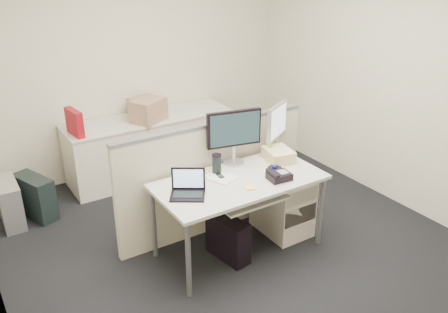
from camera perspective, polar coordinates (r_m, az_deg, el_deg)
floor at (r=4.55m, az=1.75°, el=-11.10°), size 4.00×4.50×0.01m
wall_back at (r=5.86m, az=-10.73°, el=11.17°), size 4.00×0.02×2.70m
wall_right at (r=5.28m, az=20.46°, el=8.69°), size 0.02×4.50×2.70m
desk at (r=4.20m, az=1.86°, el=-3.62°), size 1.50×0.75×0.73m
keyboard_tray at (r=4.09m, az=3.27°, el=-5.16°), size 0.62×0.32×0.02m
drawer_pedestal at (r=4.69m, az=7.05°, el=-5.35°), size 0.40×0.55×0.65m
cubicle_partition at (r=4.59m, az=-1.28°, el=-2.71°), size 2.00×0.06×1.10m
back_counter at (r=5.87m, az=-8.80°, el=1.18°), size 2.00×0.60×0.72m
monitor_main at (r=4.38m, az=1.19°, el=2.31°), size 0.55×0.30×0.52m
monitor_small at (r=4.67m, az=6.33°, el=3.29°), size 0.44×0.37×0.48m
laptop at (r=3.87m, az=-4.44°, el=-3.43°), size 0.35×0.33×0.21m
trackball at (r=4.31m, az=6.10°, el=-1.64°), size 0.17×0.17×0.05m
desk_phone at (r=4.19m, az=6.66°, el=-2.37°), size 0.21×0.18×0.06m
paper_stack at (r=4.20m, az=-0.40°, el=-2.53°), size 0.28×0.32×0.01m
sticky_pad at (r=4.03m, az=3.12°, el=-3.78°), size 0.10×0.10×0.01m
travel_mug at (r=4.25m, az=-0.89°, el=-0.97°), size 0.09×0.09×0.17m
banana at (r=4.21m, az=6.19°, el=-2.44°), size 0.17×0.10×0.04m
cellphone at (r=4.22m, az=-0.44°, el=-2.42°), size 0.06×0.10×0.01m
manila_folders at (r=4.56m, az=6.55°, el=0.21°), size 0.28×0.33×0.11m
keyboard at (r=4.14m, az=3.52°, el=-4.47°), size 0.43×0.20×0.02m
pc_tower_desk at (r=4.33m, az=0.49°, el=-9.83°), size 0.24×0.45×0.40m
pc_tower_spare_dark at (r=5.31m, az=-21.75°, el=-4.54°), size 0.35×0.52×0.45m
pc_tower_spare_silver at (r=5.28m, az=-24.39°, el=-5.11°), size 0.21×0.50×0.46m
cardboard_box_left at (r=5.58m, az=-9.08°, el=5.42°), size 0.47×0.42×0.28m
cardboard_box_right at (r=5.81m, az=-9.58°, el=5.90°), size 0.37×0.32×0.23m
red_binder at (r=5.34m, az=-17.54°, el=3.83°), size 0.11×0.33×0.30m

